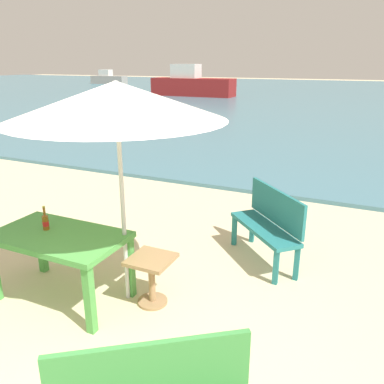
{
  "coord_description": "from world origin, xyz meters",
  "views": [
    {
      "loc": [
        1.85,
        -2.06,
        2.47
      ],
      "look_at": [
        -0.49,
        3.0,
        0.6
      ],
      "focal_mm": 36.57,
      "sensor_mm": 36.0,
      "label": 1
    }
  ],
  "objects_px": {
    "picnic_table_green": "(59,244)",
    "bench_teal_center": "(269,221)",
    "side_table_wood": "(152,274)",
    "boat_tanker": "(108,79)",
    "patio_umbrella": "(116,101)",
    "boat_barge": "(192,85)",
    "beer_bottle_amber": "(45,221)"
  },
  "relations": [
    {
      "from": "picnic_table_green",
      "to": "bench_teal_center",
      "type": "xyz_separation_m",
      "value": [
        1.79,
        1.78,
        -0.11
      ]
    },
    {
      "from": "side_table_wood",
      "to": "bench_teal_center",
      "type": "relative_size",
      "value": 0.49
    },
    {
      "from": "picnic_table_green",
      "to": "boat_tanker",
      "type": "xyz_separation_m",
      "value": [
        -24.79,
        34.61,
        -0.02
      ]
    },
    {
      "from": "side_table_wood",
      "to": "bench_teal_center",
      "type": "xyz_separation_m",
      "value": [
        0.87,
        1.47,
        0.19
      ]
    },
    {
      "from": "side_table_wood",
      "to": "boat_tanker",
      "type": "xyz_separation_m",
      "value": [
        -25.71,
        34.29,
        0.28
      ]
    },
    {
      "from": "side_table_wood",
      "to": "boat_tanker",
      "type": "distance_m",
      "value": 42.86
    },
    {
      "from": "patio_umbrella",
      "to": "bench_teal_center",
      "type": "bearing_deg",
      "value": 52.17
    },
    {
      "from": "boat_barge",
      "to": "boat_tanker",
      "type": "height_order",
      "value": "boat_barge"
    },
    {
      "from": "picnic_table_green",
      "to": "patio_umbrella",
      "type": "xyz_separation_m",
      "value": [
        0.63,
        0.29,
        1.47
      ]
    },
    {
      "from": "beer_bottle_amber",
      "to": "side_table_wood",
      "type": "xyz_separation_m",
      "value": [
        1.12,
        0.28,
        -0.5
      ]
    },
    {
      "from": "side_table_wood",
      "to": "boat_tanker",
      "type": "bearing_deg",
      "value": 126.86
    },
    {
      "from": "picnic_table_green",
      "to": "boat_tanker",
      "type": "height_order",
      "value": "boat_tanker"
    },
    {
      "from": "picnic_table_green",
      "to": "boat_barge",
      "type": "height_order",
      "value": "boat_barge"
    },
    {
      "from": "bench_teal_center",
      "to": "boat_tanker",
      "type": "height_order",
      "value": "boat_tanker"
    },
    {
      "from": "beer_bottle_amber",
      "to": "boat_tanker",
      "type": "height_order",
      "value": "boat_tanker"
    },
    {
      "from": "patio_umbrella",
      "to": "boat_tanker",
      "type": "relative_size",
      "value": 0.55
    },
    {
      "from": "picnic_table_green",
      "to": "beer_bottle_amber",
      "type": "relative_size",
      "value": 5.28
    },
    {
      "from": "bench_teal_center",
      "to": "boat_barge",
      "type": "distance_m",
      "value": 24.8
    },
    {
      "from": "picnic_table_green",
      "to": "side_table_wood",
      "type": "xyz_separation_m",
      "value": [
        0.92,
        0.32,
        -0.3
      ]
    },
    {
      "from": "patio_umbrella",
      "to": "boat_barge",
      "type": "bearing_deg",
      "value": 113.27
    },
    {
      "from": "beer_bottle_amber",
      "to": "side_table_wood",
      "type": "relative_size",
      "value": 0.49
    },
    {
      "from": "beer_bottle_amber",
      "to": "patio_umbrella",
      "type": "bearing_deg",
      "value": 16.52
    },
    {
      "from": "picnic_table_green",
      "to": "boat_barge",
      "type": "xyz_separation_m",
      "value": [
        -9.51,
        23.86,
        0.23
      ]
    },
    {
      "from": "beer_bottle_amber",
      "to": "side_table_wood",
      "type": "distance_m",
      "value": 1.26
    },
    {
      "from": "patio_umbrella",
      "to": "side_table_wood",
      "type": "relative_size",
      "value": 4.26
    },
    {
      "from": "boat_tanker",
      "to": "picnic_table_green",
      "type": "bearing_deg",
      "value": -54.39
    },
    {
      "from": "beer_bottle_amber",
      "to": "boat_barge",
      "type": "bearing_deg",
      "value": 111.35
    },
    {
      "from": "patio_umbrella",
      "to": "boat_tanker",
      "type": "distance_m",
      "value": 42.73
    },
    {
      "from": "bench_teal_center",
      "to": "patio_umbrella",
      "type": "bearing_deg",
      "value": -127.83
    },
    {
      "from": "bench_teal_center",
      "to": "boat_barge",
      "type": "relative_size",
      "value": 0.18
    },
    {
      "from": "picnic_table_green",
      "to": "patio_umbrella",
      "type": "relative_size",
      "value": 0.61
    },
    {
      "from": "beer_bottle_amber",
      "to": "bench_teal_center",
      "type": "height_order",
      "value": "beer_bottle_amber"
    }
  ]
}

